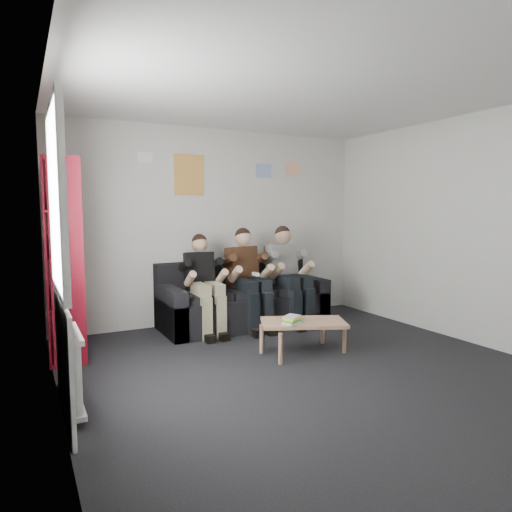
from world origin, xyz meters
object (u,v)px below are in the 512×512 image
(bookshelf, at_px, (64,259))
(coffee_table, at_px, (303,325))
(person_middle, at_px, (249,279))
(person_left, at_px, (205,284))
(person_right, at_px, (289,275))
(sofa, at_px, (242,302))

(bookshelf, distance_m, coffee_table, 2.69)
(bookshelf, relative_size, person_middle, 1.57)
(bookshelf, height_order, person_middle, bookshelf)
(person_left, bearing_deg, bookshelf, -169.02)
(coffee_table, relative_size, person_right, 0.67)
(person_middle, distance_m, person_right, 0.63)
(sofa, xyz_separation_m, coffee_table, (0.05, -1.44, 0.01))
(coffee_table, relative_size, person_middle, 0.68)
(sofa, height_order, person_left, person_left)
(bookshelf, xyz_separation_m, person_right, (2.89, 0.07, -0.38))
(person_middle, bearing_deg, coffee_table, -94.27)
(sofa, height_order, person_right, person_right)
(sofa, distance_m, person_right, 0.75)
(person_middle, xyz_separation_m, person_right, (0.63, -0.00, 0.01))
(person_right, bearing_deg, sofa, 165.09)
(coffee_table, bearing_deg, sofa, 91.89)
(sofa, distance_m, coffee_table, 1.45)
(sofa, height_order, coffee_table, sofa)
(person_left, bearing_deg, coffee_table, -53.42)
(bookshelf, bearing_deg, person_middle, 7.30)
(bookshelf, bearing_deg, sofa, 12.42)
(bookshelf, xyz_separation_m, person_left, (1.64, 0.08, -0.41))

